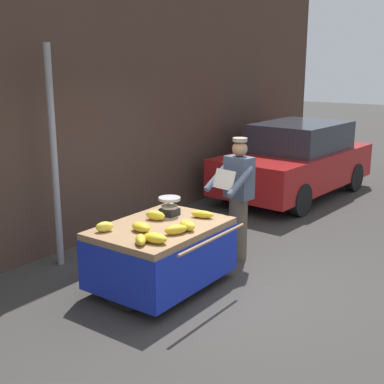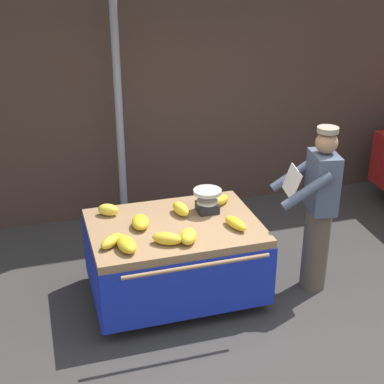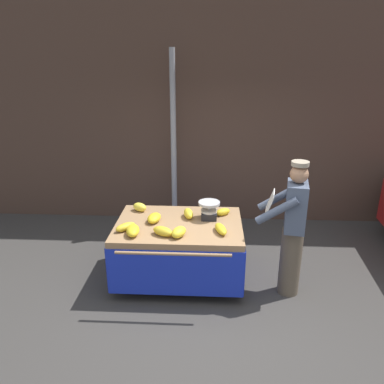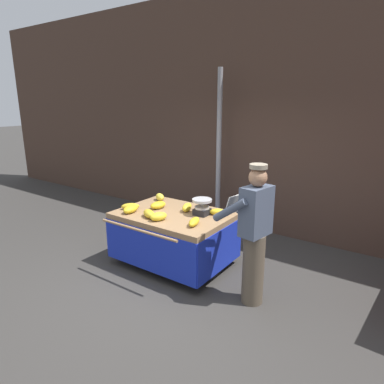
# 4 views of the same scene
# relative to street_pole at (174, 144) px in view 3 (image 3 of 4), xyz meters

# --- Properties ---
(ground_plane) EXTENTS (60.00, 60.00, 0.00)m
(ground_plane) POSITION_rel_street_pole_xyz_m (0.72, -2.21, -1.47)
(ground_plane) COLOR #383533
(back_wall) EXTENTS (16.00, 0.24, 4.31)m
(back_wall) POSITION_rel_street_pole_xyz_m (0.72, 0.49, 0.69)
(back_wall) COLOR #473328
(back_wall) RESTS_ON ground
(street_pole) EXTENTS (0.09, 0.09, 2.94)m
(street_pole) POSITION_rel_street_pole_xyz_m (0.00, 0.00, 0.00)
(street_pole) COLOR gray
(street_pole) RESTS_ON ground
(banana_cart) EXTENTS (1.63, 1.36, 0.81)m
(banana_cart) POSITION_rel_street_pole_xyz_m (0.21, -1.62, -0.88)
(banana_cart) COLOR #93704C
(banana_cart) RESTS_ON ground
(weighing_scale) EXTENTS (0.28, 0.28, 0.24)m
(weighing_scale) POSITION_rel_street_pole_xyz_m (0.60, -1.45, -0.54)
(weighing_scale) COLOR black
(weighing_scale) RESTS_ON banana_cart
(banana_bunch_0) EXTENTS (0.20, 0.29, 0.11)m
(banana_bunch_0) POSITION_rel_street_pole_xyz_m (-0.11, -1.59, -0.61)
(banana_bunch_0) COLOR gold
(banana_bunch_0) RESTS_ON banana_cart
(banana_bunch_1) EXTENTS (0.19, 0.31, 0.09)m
(banana_bunch_1) POSITION_rel_street_pole_xyz_m (0.74, -1.86, -0.61)
(banana_bunch_1) COLOR gold
(banana_bunch_1) RESTS_ON banana_cart
(banana_bunch_2) EXTENTS (0.23, 0.28, 0.12)m
(banana_bunch_2) POSITION_rel_street_pole_xyz_m (0.25, -1.99, -0.60)
(banana_bunch_2) COLOR yellow
(banana_bunch_2) RESTS_ON banana_cart
(banana_bunch_3) EXTENTS (0.17, 0.27, 0.12)m
(banana_bunch_3) POSITION_rel_street_pole_xyz_m (0.33, -1.44, -0.60)
(banana_bunch_3) COLOR yellow
(banana_bunch_3) RESTS_ON banana_cart
(banana_bunch_4) EXTENTS (0.27, 0.27, 0.10)m
(banana_bunch_4) POSITION_rel_street_pole_xyz_m (-0.42, -1.86, -0.61)
(banana_bunch_4) COLOR gold
(banana_bunch_4) RESTS_ON banana_cart
(banana_bunch_5) EXTENTS (0.24, 0.21, 0.12)m
(banana_bunch_5) POSITION_rel_street_pole_xyz_m (-0.36, -1.25, -0.60)
(banana_bunch_5) COLOR yellow
(banana_bunch_5) RESTS_ON banana_cart
(banana_bunch_6) EXTENTS (0.19, 0.31, 0.11)m
(banana_bunch_6) POSITION_rel_street_pole_xyz_m (-0.31, -1.97, -0.61)
(banana_bunch_6) COLOR gold
(banana_bunch_6) RESTS_ON banana_cart
(banana_bunch_7) EXTENTS (0.30, 0.25, 0.11)m
(banana_bunch_7) POSITION_rel_street_pole_xyz_m (0.05, -1.97, -0.61)
(banana_bunch_7) COLOR gold
(banana_bunch_7) RESTS_ON banana_cart
(banana_bunch_8) EXTENTS (0.24, 0.22, 0.09)m
(banana_bunch_8) POSITION_rel_street_pole_xyz_m (0.78, -1.33, -0.62)
(banana_bunch_8) COLOR gold
(banana_bunch_8) RESTS_ON banana_cart
(vendor_person) EXTENTS (0.64, 0.59, 1.71)m
(vendor_person) POSITION_rel_street_pole_xyz_m (1.60, -1.86, -0.59)
(vendor_person) COLOR brown
(vendor_person) RESTS_ON ground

